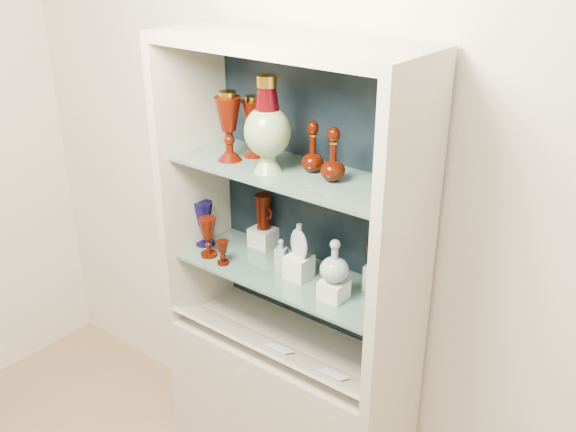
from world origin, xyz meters
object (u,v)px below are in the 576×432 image
Objects in this scene: pedestal_lamp_right at (253,127)px; ruby_decanter_b at (333,153)px; enamel_urn at (267,125)px; lidded_bowl at (398,188)px; ruby_decanter_a at (313,144)px; ruby_goblet_tall at (208,237)px; flat_flask at (299,240)px; pedestal_lamp_left at (229,126)px; ruby_pitcher at (263,212)px; cameo_medallion at (379,250)px; ruby_goblet_small at (223,252)px; cobalt_goblet at (204,224)px; clear_round_decanter at (335,262)px; clear_square_bottle at (281,254)px.

ruby_decanter_b is (0.39, -0.03, -0.01)m from pedestal_lamp_right.
enamel_urn is 0.52m from lidded_bowl.
ruby_goblet_tall is (-0.42, -0.13, -0.44)m from ruby_decanter_a.
pedestal_lamp_left is at bearing -154.45° from flat_flask.
ruby_decanter_a is 1.40× the size of ruby_pitcher.
lidded_bowl is at bearing -68.10° from cameo_medallion.
flat_flask is at bearing -173.30° from ruby_decanter_b.
pedestal_lamp_left is at bearing 178.56° from enamel_urn.
enamel_urn is at bearing 177.49° from cameo_medallion.
flat_flask is (0.28, -0.12, 0.00)m from ruby_pitcher.
ruby_goblet_small is 0.78× the size of cameo_medallion.
pedestal_lamp_right is 0.39m from ruby_decanter_b.
pedestal_lamp_right is 0.50m from cobalt_goblet.
lidded_bowl is at bearing 2.42° from pedestal_lamp_left.
flat_flask is 0.30m from cameo_medallion.
ruby_pitcher is at bearing 105.05° from pedestal_lamp_right.
ruby_goblet_small is 0.65× the size of clear_round_decanter.
pedestal_lamp_left is at bearing -80.47° from ruby_pitcher.
ruby_decanter_b reaches higher than ruby_pitcher.
cobalt_goblet is 0.26m from ruby_pitcher.
pedestal_lamp_right is 0.19m from enamel_urn.
flat_flask is (0.30, 0.04, -0.39)m from pedestal_lamp_left.
pedestal_lamp_right reaches higher than clear_square_bottle.
ruby_decanter_a is 0.66m from cobalt_goblet.
ruby_pitcher reaches higher than clear_square_bottle.
cobalt_goblet is at bearing 172.70° from pedestal_lamp_left.
flat_flask is (0.48, 0.02, 0.06)m from cobalt_goblet.
ruby_decanter_a reaches higher than ruby_pitcher.
ruby_goblet_tall is at bearing -176.21° from clear_round_decanter.
lidded_bowl is 0.64m from clear_square_bottle.
ruby_decanter_a is at bearing -0.10° from pedestal_lamp_right.
ruby_goblet_tall is (-0.53, -0.10, -0.44)m from ruby_decanter_b.
pedestal_lamp_left is 0.10m from pedestal_lamp_right.
ruby_decanter_b is 0.28m from lidded_bowl.
pedestal_lamp_right is 1.39× the size of ruby_goblet_tall.
clear_square_bottle is (-0.12, -0.03, -0.46)m from ruby_decanter_a.
cobalt_goblet is (-0.18, 0.02, -0.46)m from pedestal_lamp_left.
flat_flask reaches higher than cobalt_goblet.
ruby_pitcher is 1.20× the size of clear_square_bottle.
ruby_decanter_b is at bearing 10.61° from ruby_goblet_tall.
enamel_urn reaches higher than flat_flask.
ruby_decanter_b is at bearing 14.90° from ruby_goblet_small.
pedestal_lamp_right is 2.30× the size of ruby_goblet_small.
ruby_goblet_tall is at bearing -103.37° from ruby_pitcher.
cobalt_goblet is 0.48m from flat_flask.
flat_flask is 0.88× the size of clear_round_decanter.
ruby_goblet_small is at bearing -165.10° from ruby_decanter_b.
pedestal_lamp_left is 0.43m from ruby_decanter_b.
ruby_decanter_b reaches higher than lidded_bowl.
cameo_medallion reaches higher than clear_square_bottle.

